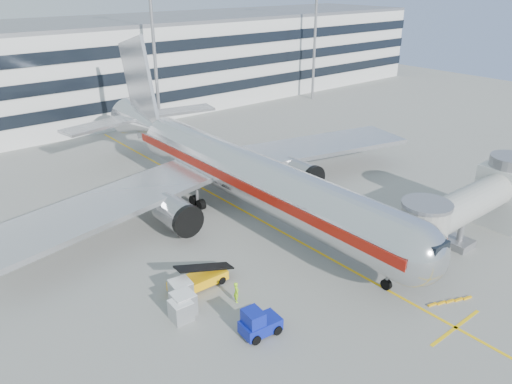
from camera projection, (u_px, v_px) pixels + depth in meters
ground at (313, 249)px, 44.81m from camera, size 180.00×180.00×0.00m
lead_in_line at (245, 211)px, 51.90m from camera, size 0.25×70.00×0.01m
stop_bar at (456, 328)px, 34.87m from camera, size 6.00×0.25×0.01m
main_jet at (234, 169)px, 51.43m from camera, size 50.95×48.70×16.06m
jet_bridge at (475, 203)px, 44.62m from camera, size 17.80×4.50×7.00m
terminal at (67, 72)px, 82.81m from camera, size 150.00×24.25×15.60m
light_mast_centre at (153, 32)px, 73.28m from camera, size 2.40×1.20×25.45m
light_mast_east at (316, 20)px, 92.95m from camera, size 2.40×1.20×25.45m
belt_loader at (198, 280)px, 39.14m from camera, size 4.96×1.87×2.37m
baggage_tug at (258, 323)px, 33.89m from camera, size 2.89×1.99×2.07m
cargo_container_left at (181, 291)px, 37.56m from camera, size 1.68×1.68×1.61m
cargo_container_right at (181, 310)px, 35.42m from camera, size 1.51×1.51×1.53m
cargo_container_front at (183, 303)px, 36.07m from camera, size 1.63×1.63×1.65m
ramp_worker at (236, 292)px, 37.34m from camera, size 0.63×0.72×1.67m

